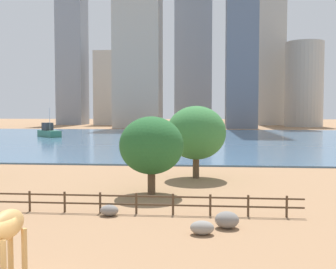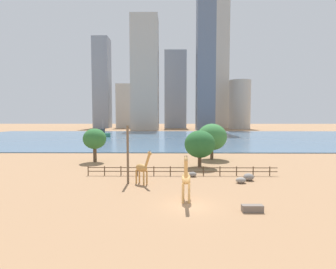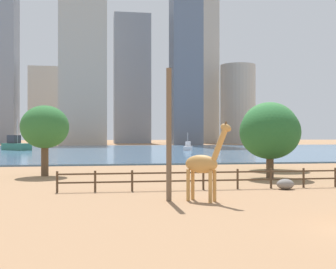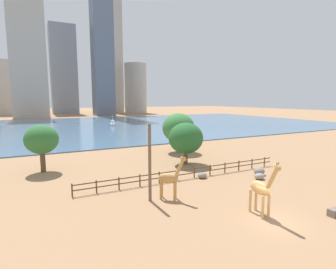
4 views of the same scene
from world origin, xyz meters
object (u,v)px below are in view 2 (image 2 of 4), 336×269
Objects in this scene: feeding_trough at (252,208)px; tree_right_tall at (200,144)px; boat_sailboat at (102,134)px; boulder_small at (241,180)px; boat_ferry at (195,136)px; boulder_by_pole at (192,174)px; giraffe_companion at (142,168)px; utility_pole at (128,155)px; tree_left_large at (95,139)px; giraffe_tall at (186,178)px; boulder_near_fence at (249,177)px; tree_center_broad at (212,137)px.

tree_right_tall is (-2.32, 19.78, 3.42)m from feeding_trough.
boulder_small is at bearing -18.12° from boat_sailboat.
tree_right_tall is at bearing 111.44° from boulder_small.
tree_right_tall is at bearing 12.45° from boat_ferry.
tree_right_tall is at bearing 75.73° from boulder_by_pole.
giraffe_companion is 0.60× the size of utility_pole.
tree_right_tall is at bearing -14.42° from tree_left_large.
utility_pole is 76.17m from boat_sailboat.
boulder_by_pole is (1.46, 10.32, -1.89)m from giraffe_tall.
boulder_small is (5.65, -3.34, 0.02)m from boulder_by_pole.
boulder_near_fence is 0.29× the size of boat_ferry.
tree_center_broad reaches higher than boat_ferry.
boat_ferry is at bearing 90.53° from boulder_near_fence.
boulder_by_pole is 0.62× the size of feeding_trough.
tree_center_broad is 49.00m from boat_ferry.
tree_left_large reaches higher than boat_ferry.
boulder_small is at bearing -87.56° from tree_center_broad.
feeding_trough is (-1.62, -9.73, -0.06)m from boulder_small.
tree_left_large is at bearing -171.57° from tree_center_broad.
boulder_by_pole is 0.16× the size of boat_sailboat.
boat_sailboat is (-28.93, 79.56, -0.90)m from giraffe_tall.
boat_ferry is (-0.60, 65.45, 0.39)m from boulder_near_fence.
giraffe_tall is 17.38m from tree_right_tall.
boulder_small is at bearing -68.56° from tree_right_tall.
tree_left_large is at bearing -6.60° from boat_ferry.
boulder_small is (-1.33, -1.32, -0.10)m from boulder_near_fence.
tree_right_tall is at bearing 121.14° from boulder_near_fence.
boulder_by_pole is (6.34, 4.00, -1.65)m from giraffe_companion.
tree_left_large is at bearing 150.28° from boulder_near_fence.
utility_pole is at bearing 142.05° from feeding_trough.
boat_sailboat is (-32.10, 62.53, -2.41)m from tree_right_tall.
utility_pole is 5.68× the size of boulder_small.
boat_ferry reaches higher than feeding_trough.
utility_pole is 1.56× the size of boat_ferry.
giraffe_companion is at bearing -176.86° from boulder_small.
tree_right_tall is (8.05, 10.70, 1.74)m from giraffe_companion.
tree_center_broad is at bearing 15.41° from boat_ferry.
giraffe_companion is 77.09m from boat_sailboat.
boat_ferry reaches higher than boulder_by_pole.
giraffe_tall is at bearing -100.54° from tree_right_tall.
feeding_trough is 27.94m from tree_center_broad.
boat_ferry is (6.38, 63.43, 0.51)m from boulder_by_pole.
feeding_trough is at bearing -91.78° from tree_center_broad.
tree_right_tall is (-3.18, -7.87, -0.54)m from tree_center_broad.
boulder_near_fence is 1.05× the size of boulder_small.
giraffe_tall is at bearing -12.56° from giraffe_companion.
giraffe_companion is 0.70× the size of tree_left_large.
giraffe_companion is at bearing 6.48° from boat_ferry.
giraffe_tall reaches higher than boulder_by_pole.
boat_sailboat is (-13.86, 57.84, -2.83)m from tree_left_large.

